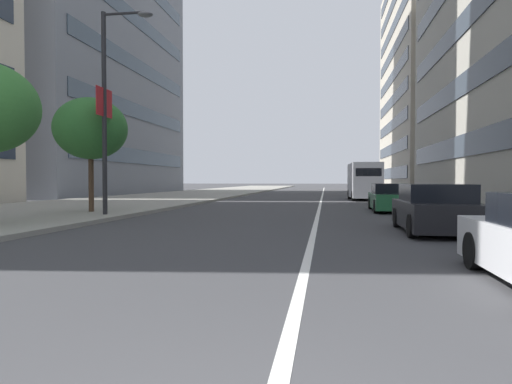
% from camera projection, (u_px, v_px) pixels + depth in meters
% --- Properties ---
extents(sidewalk_right_plaza, '(160.00, 10.81, 0.15)m').
position_uv_depth(sidewalk_right_plaza, '(147.00, 199.00, 33.47)').
color(sidewalk_right_plaza, gray).
rests_on(sidewalk_right_plaza, ground).
extents(lane_centre_stripe, '(110.00, 0.16, 0.01)m').
position_uv_depth(lane_centre_stripe, '(322.00, 199.00, 36.46)').
color(lane_centre_stripe, silver).
rests_on(lane_centre_stripe, ground).
extents(car_mid_block_traffic, '(4.13, 1.98, 1.38)m').
position_uv_depth(car_mid_block_traffic, '(436.00, 210.00, 12.83)').
color(car_mid_block_traffic, black).
rests_on(car_mid_block_traffic, ground).
extents(car_approaching_light, '(4.58, 1.86, 1.33)m').
position_uv_depth(car_approaching_light, '(390.00, 198.00, 21.67)').
color(car_approaching_light, '#236038').
rests_on(car_approaching_light, ground).
extents(delivery_van_ahead, '(5.70, 2.25, 2.76)m').
position_uv_depth(delivery_van_ahead, '(364.00, 180.00, 34.08)').
color(delivery_van_ahead, '#B7B7BC').
rests_on(delivery_van_ahead, ground).
extents(street_lamp_with_banners, '(1.26, 2.10, 7.86)m').
position_uv_depth(street_lamp_with_banners, '(111.00, 94.00, 17.58)').
color(street_lamp_with_banners, '#232326').
rests_on(street_lamp_with_banners, sidewalk_right_plaza).
extents(street_tree_by_lamp_post, '(3.08, 3.08, 4.85)m').
position_uv_depth(street_tree_by_lamp_post, '(91.00, 129.00, 19.31)').
color(street_tree_by_lamp_post, '#473323').
rests_on(street_tree_by_lamp_post, sidewalk_right_plaza).
extents(office_tower_near_left, '(28.17, 17.25, 30.75)m').
position_uv_depth(office_tower_near_left, '(457.00, 78.00, 61.41)').
color(office_tower_near_left, beige).
rests_on(office_tower_near_left, ground).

